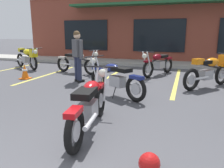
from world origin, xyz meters
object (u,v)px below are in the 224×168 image
(motorcycle_foreground_classic, at_px, (90,104))
(motorcycle_cream_vintage, at_px, (210,70))
(person_in_black_shirt, at_px, (78,53))
(traffic_cone, at_px, (25,72))
(motorcycle_black_cruiser, at_px, (158,63))
(motorcycle_green_cafe_racer, at_px, (77,62))
(helmet_on_pavement, at_px, (149,163))
(motorcycle_red_sportbike, at_px, (27,57))
(motorcycle_orange_scrambler, at_px, (115,78))

(motorcycle_foreground_classic, xyz_separation_m, motorcycle_cream_vintage, (2.18, 3.98, 0.07))
(person_in_black_shirt, height_order, traffic_cone, person_in_black_shirt)
(traffic_cone, bearing_deg, person_in_black_shirt, 4.26)
(motorcycle_black_cruiser, distance_m, motorcycle_green_cafe_racer, 3.22)
(motorcycle_black_cruiser, distance_m, motorcycle_cream_vintage, 2.23)
(person_in_black_shirt, xyz_separation_m, helmet_on_pavement, (3.07, -4.29, -0.82))
(motorcycle_cream_vintage, xyz_separation_m, traffic_cone, (-6.14, -0.72, -0.27))
(motorcycle_cream_vintage, bearing_deg, motorcycle_green_cafe_racer, 170.15)
(motorcycle_foreground_classic, bearing_deg, motorcycle_green_cafe_racer, 119.25)
(motorcycle_black_cruiser, height_order, motorcycle_green_cafe_racer, same)
(motorcycle_red_sportbike, distance_m, traffic_cone, 2.39)
(motorcycle_orange_scrambler, bearing_deg, motorcycle_cream_vintage, 36.17)
(motorcycle_green_cafe_racer, bearing_deg, motorcycle_red_sportbike, 172.45)
(motorcycle_foreground_classic, distance_m, motorcycle_green_cafe_racer, 5.53)
(motorcycle_black_cruiser, bearing_deg, helmet_on_pavement, -83.89)
(helmet_on_pavement, bearing_deg, motorcycle_orange_scrambler, 114.40)
(motorcycle_green_cafe_racer, bearing_deg, traffic_cone, -128.61)
(motorcycle_black_cruiser, relative_size, traffic_cone, 3.73)
(helmet_on_pavement, bearing_deg, motorcycle_black_cruiser, 96.11)
(traffic_cone, bearing_deg, motorcycle_red_sportbike, 125.99)
(motorcycle_green_cafe_racer, height_order, motorcycle_cream_vintage, same)
(motorcycle_green_cafe_racer, relative_size, person_in_black_shirt, 1.24)
(motorcycle_orange_scrambler, xyz_separation_m, helmet_on_pavement, (1.40, -3.08, -0.33))
(motorcycle_cream_vintage, xyz_separation_m, helmet_on_pavement, (-1.04, -4.87, -0.40))
(motorcycle_green_cafe_racer, distance_m, motorcycle_orange_scrambler, 3.59)
(motorcycle_foreground_classic, height_order, motorcycle_orange_scrambler, same)
(motorcycle_green_cafe_racer, height_order, person_in_black_shirt, person_in_black_shirt)
(person_in_black_shirt, distance_m, helmet_on_pavement, 5.34)
(motorcycle_green_cafe_racer, xyz_separation_m, helmet_on_pavement, (3.84, -5.71, -0.33))
(person_in_black_shirt, height_order, helmet_on_pavement, person_in_black_shirt)
(motorcycle_black_cruiser, bearing_deg, traffic_cone, -154.07)
(motorcycle_black_cruiser, bearing_deg, person_in_black_shirt, -140.14)
(motorcycle_red_sportbike, bearing_deg, motorcycle_black_cruiser, 2.25)
(motorcycle_black_cruiser, relative_size, motorcycle_orange_scrambler, 1.05)
(motorcycle_orange_scrambler, distance_m, helmet_on_pavement, 3.40)
(motorcycle_cream_vintage, bearing_deg, motorcycle_black_cruiser, 140.15)
(motorcycle_cream_vintage, relative_size, traffic_cone, 3.29)
(motorcycle_red_sportbike, relative_size, traffic_cone, 3.62)
(motorcycle_foreground_classic, distance_m, helmet_on_pavement, 1.48)
(person_in_black_shirt, xyz_separation_m, traffic_cone, (-2.03, -0.15, -0.69))
(motorcycle_foreground_classic, xyz_separation_m, helmet_on_pavement, (1.14, -0.89, -0.33))
(motorcycle_green_cafe_racer, distance_m, motorcycle_cream_vintage, 4.96)
(motorcycle_red_sportbike, xyz_separation_m, person_in_black_shirt, (3.43, -1.77, 0.42))
(motorcycle_green_cafe_racer, height_order, motorcycle_orange_scrambler, same)
(motorcycle_red_sportbike, distance_m, motorcycle_green_cafe_racer, 2.68)
(motorcycle_red_sportbike, bearing_deg, person_in_black_shirt, -27.34)
(motorcycle_black_cruiser, bearing_deg, motorcycle_cream_vintage, -39.85)
(helmet_on_pavement, xyz_separation_m, traffic_cone, (-5.10, 4.14, 0.13))
(motorcycle_green_cafe_racer, bearing_deg, person_in_black_shirt, -61.38)
(motorcycle_foreground_classic, xyz_separation_m, motorcycle_green_cafe_racer, (-2.70, 4.83, 0.00))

